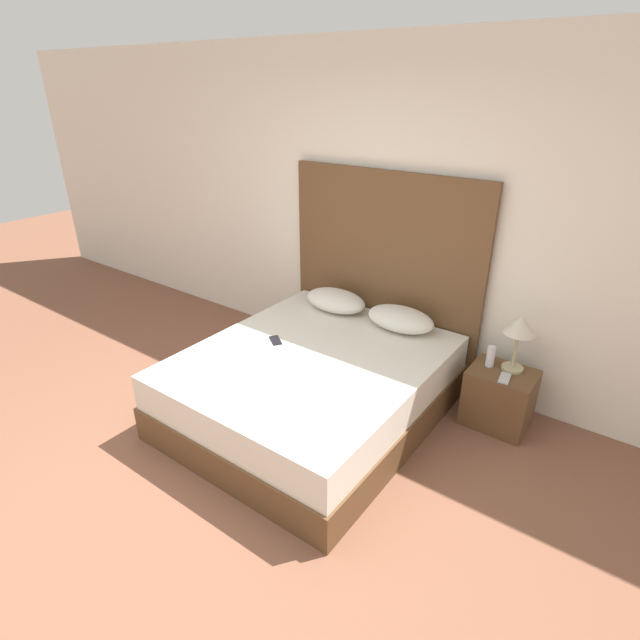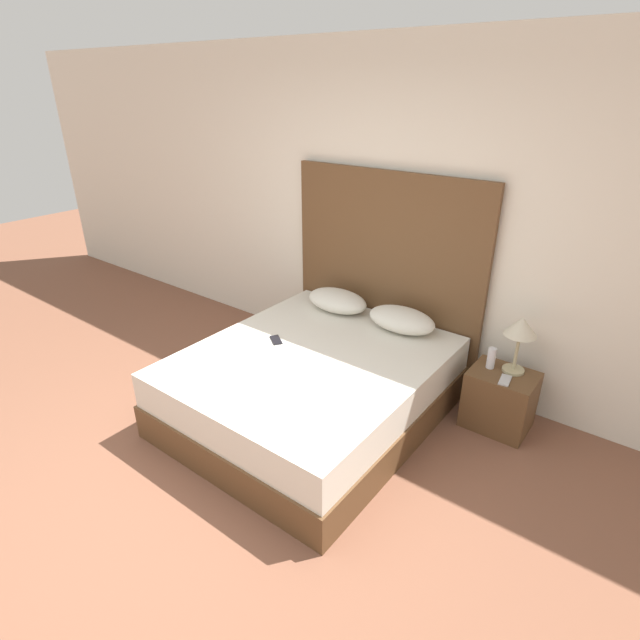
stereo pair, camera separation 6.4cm
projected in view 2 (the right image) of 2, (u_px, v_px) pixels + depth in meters
ground_plane at (157, 517)px, 2.99m from camera, size 16.00×16.00×0.00m
wall_back at (382, 215)px, 4.17m from camera, size 10.00×0.06×2.70m
bed at (312, 386)px, 3.80m from camera, size 1.69×1.98×0.53m
headboard at (385, 274)px, 4.27m from camera, size 1.78×0.05×1.73m
pillow_left at (337, 301)px, 4.37m from camera, size 0.57×0.34×0.18m
pillow_right at (402, 320)px, 4.02m from camera, size 0.57×0.34×0.18m
phone_on_bed at (276, 340)px, 3.89m from camera, size 0.16×0.14×0.01m
nightstand at (499, 400)px, 3.70m from camera, size 0.46×0.37×0.45m
table_lamp at (521, 330)px, 3.48m from camera, size 0.23×0.23×0.43m
phone_on_nightstand at (505, 380)px, 3.51m from camera, size 0.09×0.16×0.01m
toiletry_bottle at (491, 358)px, 3.64m from camera, size 0.06×0.06×0.16m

